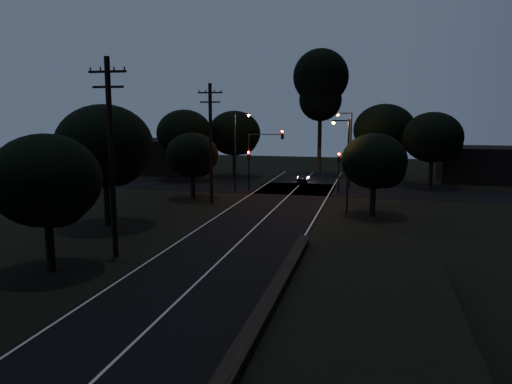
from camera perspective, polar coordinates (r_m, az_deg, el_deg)
The scene contains 21 objects.
road_surface at distance 42.34m, azimuth 2.25°, elevation -1.83°, with size 60.00×70.00×0.03m.
utility_pole_mid at distance 28.48m, azimuth -16.22°, elevation 4.07°, with size 2.20×0.30×11.00m.
utility_pole_far at distance 44.04m, azimuth -5.20°, elevation 5.75°, with size 2.20×0.30×10.50m.
tree_left_b at distance 26.99m, azimuth -22.70°, elevation 0.94°, with size 5.53×5.53×7.03m.
tree_left_c at distance 36.54m, azimuth -16.72°, elevation 4.84°, with size 6.82×6.82×8.62m.
tree_left_d at distance 46.72m, azimuth -7.14°, elevation 4.08°, with size 4.86×4.86×6.17m.
tree_far_nw at distance 61.92m, azimuth -2.33°, elevation 6.61°, with size 6.47×6.47×8.19m.
tree_far_w at distance 59.72m, azimuth -8.03°, elevation 6.53°, with size 6.53×6.53×8.33m.
tree_far_ne at distance 59.56m, azimuth 14.71°, elevation 6.70°, with size 7.10×7.10×8.98m.
tree_far_e at distance 56.93m, azimuth 19.78°, elevation 5.77°, with size 6.36×6.36×8.07m.
tree_right_a at distance 39.74m, azimuth 13.60°, elevation 3.28°, with size 5.08×5.08×6.46m.
tall_pine at distance 65.12m, azimuth 7.40°, elevation 12.11°, with size 7.01×7.01×15.94m.
building_left at distance 67.99m, azimuth -10.98°, elevation 4.05°, with size 10.00×8.00×4.40m, color black.
building_right at distance 64.07m, azimuth 24.18°, elevation 2.93°, with size 9.00×7.00×4.00m, color black.
signal_left at distance 51.50m, azimuth -0.83°, elevation 3.33°, with size 0.28×0.35×4.10m.
signal_right at distance 50.03m, azimuth 9.45°, elevation 3.03°, with size 0.28×0.35×4.10m.
signal_mast at distance 50.98m, azimuth 1.01°, elevation 4.97°, with size 3.70×0.35×6.25m.
streetlight_a at distance 49.61m, azimuth -2.20°, elevation 5.19°, with size 1.66×0.26×8.00m.
streetlight_b at distance 53.83m, azimuth 10.56°, elevation 5.35°, with size 1.66×0.26×8.00m.
streetlight_c at distance 39.89m, azimuth 10.23°, elevation 3.65°, with size 1.46×0.26×7.50m.
car at distance 56.72m, azimuth 5.32°, elevation 1.48°, with size 1.22×3.04×1.03m, color black.
Camera 1 is at (8.07, -9.65, 8.11)m, focal length 35.00 mm.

